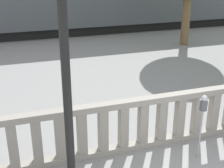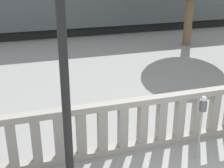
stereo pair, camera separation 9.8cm
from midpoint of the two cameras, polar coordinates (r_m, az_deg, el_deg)
balustrade at (r=7.52m, az=9.36°, el=-6.56°), size 17.31×0.24×1.27m
lamppost at (r=5.16m, az=-8.81°, el=12.52°), size 0.44×0.44×5.60m
parking_meter at (r=6.93m, az=16.63°, el=-4.49°), size 0.16×0.16×1.52m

